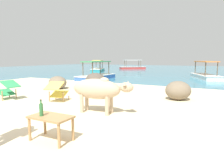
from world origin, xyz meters
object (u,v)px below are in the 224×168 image
deck_chair_near (8,89)px  boat_teal (98,69)px  cow (98,89)px  boat_blue (97,75)px  boat_white (205,75)px  bottle (41,109)px  deck_chair_far (57,90)px  low_bench_table (51,120)px  boat_red (133,67)px

deck_chair_near → boat_teal: 16.27m
cow → boat_teal: 17.97m
boat_blue → cow: bearing=33.6°
cow → boat_white: 11.74m
cow → bottle: bearing=-93.3°
boat_white → boat_teal: (-11.56, 3.66, 0.00)m
bottle → deck_chair_far: size_ratio=0.34×
boat_teal → boat_blue: bearing=-171.7°
deck_chair_far → boat_blue: boat_blue is taller
bottle → boat_teal: boat_teal is taller
cow → low_bench_table: (0.23, -1.93, -0.27)m
cow → boat_blue: 8.94m
boat_teal → boat_red: bearing=-36.7°
low_bench_table → deck_chair_near: size_ratio=0.98×
low_bench_table → bottle: (-0.15, -0.08, 0.19)m
deck_chair_far → boat_white: bearing=-34.2°
boat_teal → boat_red: same height
boat_white → boat_red: (-9.95, 10.38, 0.00)m
deck_chair_far → boat_red: (-5.95, 21.40, -0.13)m
bottle → boat_white: boat_white is taller
low_bench_table → boat_teal: (-9.78, 17.15, -0.12)m
bottle → deck_chair_far: bottle is taller
cow → boat_white: (2.01, 11.56, -0.39)m
deck_chair_far → boat_teal: bearing=13.0°
deck_chair_far → bottle: bearing=-155.2°
boat_white → low_bench_table: bearing=-30.2°
bottle → deck_chair_near: 4.37m
boat_teal → low_bench_table: bearing=-173.5°
deck_chair_near → boat_blue: size_ratio=0.21×
low_bench_table → deck_chair_far: (-2.21, 2.48, 0.01)m
boat_white → boat_blue: same height
low_bench_table → bottle: size_ratio=2.59×
bottle → boat_white: bearing=81.9°
boat_blue → boat_red: (-3.11, 14.43, 0.00)m
cow → deck_chair_near: size_ratio=2.21×
low_bench_table → cow: bearing=96.0°
bottle → deck_chair_near: bottle is taller
deck_chair_near → boat_blue: 7.59m
deck_chair_far → boat_red: boat_red is taller
boat_red → boat_teal: bearing=-145.1°
deck_chair_far → boat_teal: (-7.57, 14.68, -0.13)m
bottle → deck_chair_far: (-2.07, 2.55, -0.18)m
cow → boat_blue: boat_blue is taller
low_bench_table → bottle: bearing=-153.6°
boat_white → boat_teal: bearing=-130.2°
deck_chair_far → boat_blue: 7.53m
deck_chair_near → boat_white: 12.94m
low_bench_table → deck_chair_near: (-4.02, 1.94, 0.01)m
bottle → boat_white: (1.93, 13.57, -0.32)m
boat_teal → bottle: bearing=-174.0°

